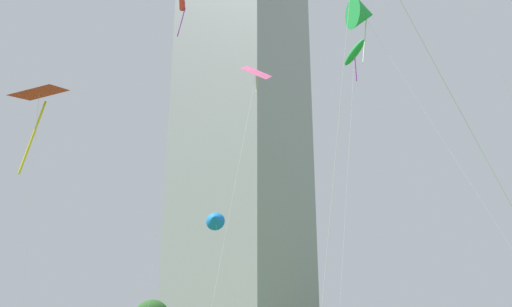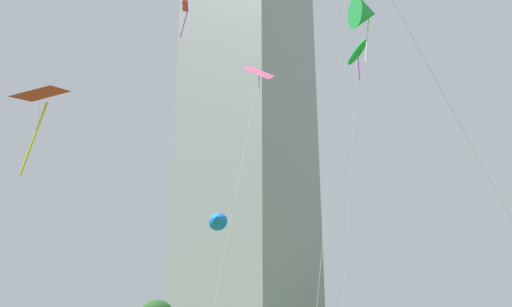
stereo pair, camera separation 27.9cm
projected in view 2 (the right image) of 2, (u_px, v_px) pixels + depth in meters
kite_flying_0 at (185, 12)px, 53.80m from camera, size 0.96×4.00×34.54m
kite_flying_2 at (259, 73)px, 45.72m from camera, size 3.39×12.52×25.00m
kite_flying_3 at (358, 52)px, 48.62m from camera, size 2.93×9.78×27.79m
kite_flying_4 at (217, 219)px, 37.59m from camera, size 3.36×2.09×11.33m
kite_flying_7 at (39, 99)px, 26.43m from camera, size 3.19×2.61×14.28m
kite_flying_8 at (365, 13)px, 41.67m from camera, size 12.44×3.51×27.46m
distant_highrise_1 at (246, 135)px, 125.00m from camera, size 28.57×25.82×96.52m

